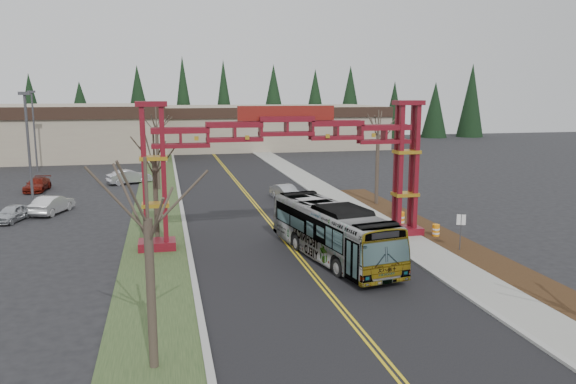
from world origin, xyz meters
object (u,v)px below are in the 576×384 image
object	(u,v)px
bare_tree_right_far	(378,135)
light_pole_near	(28,144)
bare_tree_median_mid	(154,161)
bare_tree_median_far	(156,127)
parked_car_mid_a	(37,185)
barrel_mid	(400,219)
light_pole_far	(34,125)
transit_bus	(332,231)
retail_building_east	(266,126)
parked_car_near_a	(12,213)
parked_car_far_a	(129,177)
gateway_arch	(286,149)
barrel_south	(436,231)
silver_sedan	(286,193)
parked_car_near_b	(52,204)
barrel_north	(398,211)
retail_building_west	(2,132)
street_sign	(461,225)
bare_tree_median_near	(148,220)

from	to	relation	value
bare_tree_right_far	light_pole_near	world-z (taller)	light_pole_near
bare_tree_median_mid	bare_tree_median_far	distance (m)	19.48
parked_car_mid_a	barrel_mid	distance (m)	35.17
bare_tree_median_mid	light_pole_far	world-z (taller)	light_pole_far
transit_bus	light_pole_near	xyz separation A→B (m)	(-19.34, 16.65, 3.86)
retail_building_east	parked_car_near_a	world-z (taller)	retail_building_east
parked_car_far_a	bare_tree_median_far	distance (m)	7.58
gateway_arch	barrel_south	world-z (taller)	gateway_arch
silver_sedan	parked_car_near_b	size ratio (longest dim) A/B	0.92
parked_car_mid_a	bare_tree_right_far	world-z (taller)	bare_tree_right_far
bare_tree_median_far	barrel_north	size ratio (longest dim) A/B	7.59
light_pole_far	barrel_north	bearing A→B (deg)	-45.48
transit_bus	bare_tree_right_far	bearing A→B (deg)	49.45
parked_car_near_a	light_pole_far	world-z (taller)	light_pole_far
bare_tree_median_far	bare_tree_right_far	world-z (taller)	bare_tree_median_far
retail_building_west	street_sign	size ratio (longest dim) A/B	20.20
retail_building_west	light_pole_near	distance (m)	43.18
retail_building_west	barrel_north	size ratio (longest dim) A/B	42.88
bare_tree_right_far	bare_tree_median_mid	bearing A→B (deg)	-156.03
parked_car_near_b	bare_tree_median_far	distance (m)	13.38
retail_building_west	barrel_mid	world-z (taller)	retail_building_west
silver_sedan	light_pole_near	distance (m)	21.14
bare_tree_median_mid	street_sign	distance (m)	19.12
light_pole_far	street_sign	distance (m)	53.01
silver_sedan	street_sign	bearing A→B (deg)	-84.62
gateway_arch	light_pole_near	size ratio (longest dim) A/B	1.93
retail_building_west	retail_building_east	world-z (taller)	retail_building_west
parked_car_near_b	light_pole_near	xyz separation A→B (m)	(-1.45, 0.30, 4.74)
gateway_arch	street_sign	size ratio (longest dim) A/B	7.99
retail_building_east	bare_tree_median_mid	size ratio (longest dim) A/B	5.27
silver_sedan	light_pole_far	size ratio (longest dim) A/B	0.42
parked_car_near_b	bare_tree_median_near	bearing A→B (deg)	125.78
gateway_arch	retail_building_east	bearing A→B (deg)	80.83
retail_building_east	parked_car_near_b	size ratio (longest dim) A/B	8.65
light_pole_near	barrel_south	world-z (taller)	light_pole_near
retail_building_west	gateway_arch	bearing A→B (deg)	-60.93
parked_car_near_a	parked_car_near_b	bearing A→B (deg)	61.21
barrel_north	parked_car_near_a	bearing A→B (deg)	170.12
retail_building_east	bare_tree_median_far	xyz separation A→B (m)	(-18.00, -40.40, 2.57)
light_pole_far	barrel_north	xyz separation A→B (m)	(32.09, -32.64, -4.99)
parked_car_near_a	light_pole_near	distance (m)	5.56
gateway_arch	silver_sedan	bearing A→B (deg)	77.71
parked_car_near_a	bare_tree_median_mid	bearing A→B (deg)	-19.41
bare_tree_median_far	light_pole_near	bearing A→B (deg)	-136.98
gateway_arch	barrel_south	xyz separation A→B (m)	(9.82, -0.98, -5.54)
bare_tree_right_far	barrel_south	distance (m)	12.34
street_sign	gateway_arch	bearing A→B (deg)	155.95
transit_bus	bare_tree_median_mid	xyz separation A→B (m)	(-9.80, 6.09, 3.54)
transit_bus	parked_car_near_b	world-z (taller)	transit_bus
bare_tree_median_mid	light_pole_near	world-z (taller)	light_pole_near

